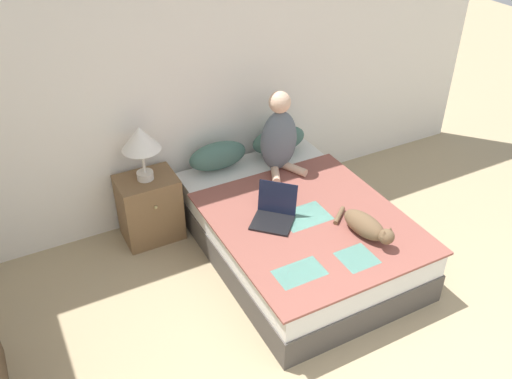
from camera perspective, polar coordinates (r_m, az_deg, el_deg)
wall_back at (r=4.72m, az=-4.85°, el=11.90°), size 5.81×0.05×2.55m
bed at (r=4.53m, az=4.31°, el=-4.45°), size 1.43×2.00×0.48m
pillow_near at (r=4.83m, az=-4.04°, el=3.55°), size 0.54×0.23×0.25m
pillow_far at (r=5.07m, az=2.41°, el=5.23°), size 0.54×0.23×0.25m
person_sitting at (r=4.71m, az=2.45°, el=5.53°), size 0.36×0.34×0.74m
cat_tabby at (r=4.12m, az=11.58°, el=-3.81°), size 0.25×0.61×0.18m
laptop_open at (r=4.21m, az=1.91°, el=-2.57°), size 0.44×0.44×0.27m
nightstand at (r=4.76m, az=-11.13°, el=-1.90°), size 0.49×0.40×0.60m
table_lamp at (r=4.41m, az=-12.07°, el=5.04°), size 0.32×0.32×0.48m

